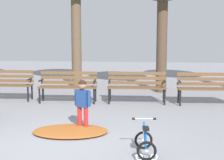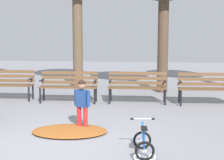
# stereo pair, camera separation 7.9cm
# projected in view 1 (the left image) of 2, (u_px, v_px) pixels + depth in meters

# --- Properties ---
(ground) EXTENTS (36.00, 36.00, 0.00)m
(ground) POSITION_uv_depth(u_px,v_px,m) (58.00, 145.00, 5.75)
(ground) COLOR gray
(park_bench_far_left) EXTENTS (1.62, 0.52, 0.85)m
(park_bench_far_left) POSITION_uv_depth(u_px,v_px,m) (5.00, 82.00, 9.69)
(park_bench_far_left) COLOR brown
(park_bench_far_left) RESTS_ON ground
(park_bench_left) EXTENTS (1.62, 0.55, 0.85)m
(park_bench_left) POSITION_uv_depth(u_px,v_px,m) (68.00, 84.00, 9.34)
(park_bench_left) COLOR brown
(park_bench_left) RESTS_ON ground
(park_bench_right) EXTENTS (1.62, 0.52, 0.85)m
(park_bench_right) POSITION_uv_depth(u_px,v_px,m) (137.00, 85.00, 9.25)
(park_bench_right) COLOR brown
(park_bench_right) RESTS_ON ground
(park_bench_far_right) EXTENTS (1.62, 0.55, 0.85)m
(park_bench_far_right) POSITION_uv_depth(u_px,v_px,m) (207.00, 86.00, 9.04)
(park_bench_far_right) COLOR brown
(park_bench_far_right) RESTS_ON ground
(child_standing) EXTENTS (0.35, 0.25, 0.99)m
(child_standing) POSITION_uv_depth(u_px,v_px,m) (83.00, 101.00, 6.64)
(child_standing) COLOR red
(child_standing) RESTS_ON ground
(kids_bicycle) EXTENTS (0.41, 0.59, 0.54)m
(kids_bicycle) POSITION_uv_depth(u_px,v_px,m) (145.00, 142.00, 5.24)
(kids_bicycle) COLOR black
(kids_bicycle) RESTS_ON ground
(leaf_pile) EXTENTS (1.54, 1.16, 0.07)m
(leaf_pile) POSITION_uv_depth(u_px,v_px,m) (70.00, 131.00, 6.44)
(leaf_pile) COLOR #9E5623
(leaf_pile) RESTS_ON ground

